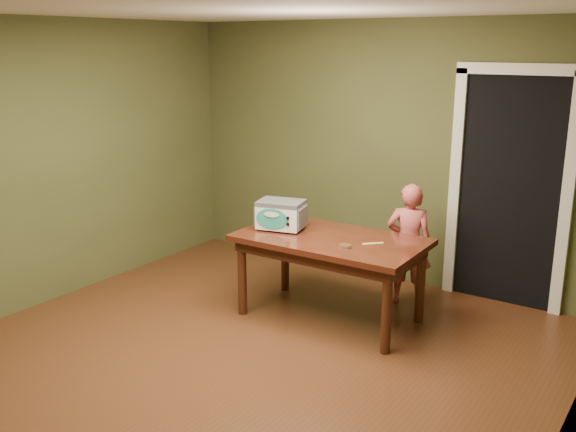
# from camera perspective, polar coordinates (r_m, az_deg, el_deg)

# --- Properties ---
(floor) EXTENTS (5.00, 5.00, 0.00)m
(floor) POSITION_cam_1_polar(r_m,az_deg,el_deg) (4.97, -5.50, -13.39)
(floor) COLOR #542B18
(floor) RESTS_ON ground
(room_shell) EXTENTS (4.52, 5.02, 2.61)m
(room_shell) POSITION_cam_1_polar(r_m,az_deg,el_deg) (4.42, -6.05, 6.47)
(room_shell) COLOR #4D512B
(room_shell) RESTS_ON ground
(doorway) EXTENTS (1.10, 0.66, 2.25)m
(doorway) POSITION_cam_1_polar(r_m,az_deg,el_deg) (6.44, 19.76, 2.48)
(doorway) COLOR black
(doorway) RESTS_ON ground
(dining_table) EXTENTS (1.62, 0.93, 0.75)m
(dining_table) POSITION_cam_1_polar(r_m,az_deg,el_deg) (5.56, 3.80, -2.87)
(dining_table) COLOR #3C150D
(dining_table) RESTS_ON floor
(toy_oven) EXTENTS (0.47, 0.38, 0.26)m
(toy_oven) POSITION_cam_1_polar(r_m,az_deg,el_deg) (5.72, -0.64, 0.20)
(toy_oven) COLOR #4C4F54
(toy_oven) RESTS_ON dining_table
(baking_pan) EXTENTS (0.10, 0.10, 0.02)m
(baking_pan) POSITION_cam_1_polar(r_m,az_deg,el_deg) (5.27, 5.10, -2.67)
(baking_pan) COLOR silver
(baking_pan) RESTS_ON dining_table
(spatula) EXTENTS (0.14, 0.15, 0.01)m
(spatula) POSITION_cam_1_polar(r_m,az_deg,el_deg) (5.38, 7.56, -2.44)
(spatula) COLOR #FFE66E
(spatula) RESTS_ON dining_table
(child) EXTENTS (0.49, 0.40, 1.15)m
(child) POSITION_cam_1_polar(r_m,az_deg,el_deg) (6.01, 10.69, -2.49)
(child) COLOR #CD5654
(child) RESTS_ON floor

